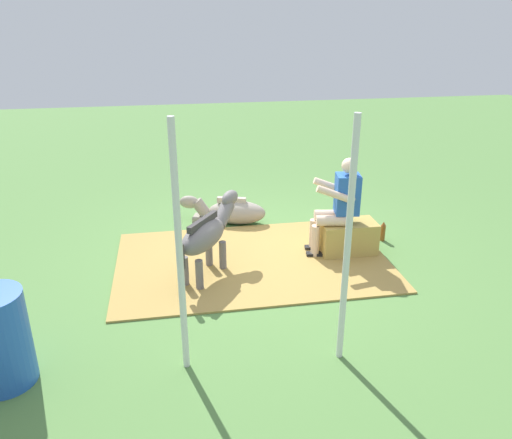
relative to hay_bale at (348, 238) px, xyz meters
name	(u,v)px	position (x,y,z in m)	size (l,w,h in m)	color
ground_plane	(263,252)	(1.11, -0.21, -0.23)	(24.00, 24.00, 0.00)	#568442
hay_patch	(252,261)	(1.30, 0.03, -0.21)	(3.50, 2.26, 0.02)	#AD8C47
hay_bale	(348,238)	(0.00, 0.00, 0.00)	(0.74, 0.41, 0.45)	tan
person_seated	(338,203)	(0.16, -0.02, 0.50)	(0.70, 0.48, 1.33)	beige
pony_standing	(207,234)	(1.89, 0.28, 0.33)	(0.93, 1.17, 0.91)	slate
pony_lying	(230,212)	(1.42, -1.31, -0.04)	(1.36, 0.64, 0.42)	gray
soda_bottle	(383,231)	(-0.64, -0.30, -0.08)	(0.07, 0.07, 0.29)	brown
tent_pole_left	(347,247)	(0.81, 2.09, 0.93)	(0.06, 0.06, 2.31)	silver
tent_pole_right	(180,254)	(2.25, 1.99, 0.93)	(0.06, 0.06, 2.31)	silver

